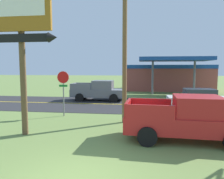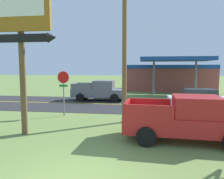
% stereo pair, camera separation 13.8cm
% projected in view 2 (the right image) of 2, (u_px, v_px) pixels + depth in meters
% --- Properties ---
extents(road_asphalt, '(140.00, 8.00, 0.02)m').
position_uv_depth(road_asphalt, '(120.00, 104.00, 18.57)').
color(road_asphalt, '#2B2B2D').
rests_on(road_asphalt, ground).
extents(road_centre_line, '(126.00, 0.20, 0.01)m').
position_uv_depth(road_centre_line, '(120.00, 104.00, 18.57)').
color(road_centre_line, gold).
rests_on(road_centre_line, road_asphalt).
extents(motel_sign, '(3.31, 0.54, 6.95)m').
position_uv_depth(motel_sign, '(21.00, 29.00, 9.65)').
color(motel_sign, brown).
rests_on(motel_sign, ground).
extents(stop_sign, '(0.80, 0.08, 2.95)m').
position_uv_depth(stop_sign, '(63.00, 85.00, 13.97)').
color(stop_sign, slate).
rests_on(stop_sign, ground).
extents(utility_pole, '(1.84, 0.26, 8.99)m').
position_uv_depth(utility_pole, '(125.00, 39.00, 12.00)').
color(utility_pole, brown).
rests_on(utility_pole, ground).
extents(gas_station, '(12.00, 11.50, 4.40)m').
position_uv_depth(gas_station, '(169.00, 77.00, 30.75)').
color(gas_station, '#A84C42').
rests_on(gas_station, ground).
extents(pickup_red_parked_on_lawn, '(5.29, 2.43, 1.96)m').
position_uv_depth(pickup_red_parked_on_lawn, '(187.00, 119.00, 9.15)').
color(pickup_red_parked_on_lawn, red).
rests_on(pickup_red_parked_on_lawn, ground).
extents(pickup_grey_on_road, '(5.20, 2.24, 1.96)m').
position_uv_depth(pickup_grey_on_road, '(100.00, 91.00, 20.77)').
color(pickup_grey_on_road, slate).
rests_on(pickup_grey_on_road, ground).
extents(car_white_near_lane, '(4.20, 2.00, 1.64)m').
position_uv_depth(car_white_near_lane, '(198.00, 100.00, 15.67)').
color(car_white_near_lane, silver).
rests_on(car_white_near_lane, ground).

